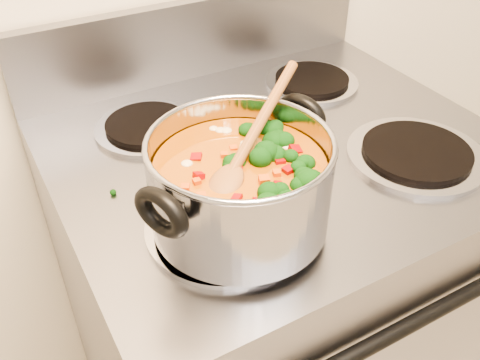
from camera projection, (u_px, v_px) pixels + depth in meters
electric_range at (268, 308)px, 1.22m from camera, size 0.77×0.70×1.08m
stockpot at (240, 185)px, 0.71m from camera, size 0.31×0.25×0.15m
wooden_spoon at (245, 149)px, 0.70m from camera, size 0.24×0.19×0.08m
cooktop_crumbs at (219, 267)px, 0.70m from camera, size 0.20×0.33×0.01m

